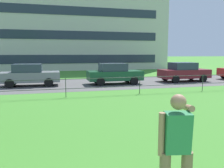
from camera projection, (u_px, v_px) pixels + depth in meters
street_strip at (61, 85)px, 17.11m from camera, size 80.00×7.12×0.01m
park_fence at (66, 85)px, 12.07m from camera, size 32.83×0.04×1.00m
person_thrower at (176, 148)px, 3.34m from camera, size 0.63×0.74×1.72m
car_grey_center at (30, 75)px, 16.30m from camera, size 4.03×1.86×1.54m
car_dark_green_right at (114, 74)px, 17.34m from camera, size 4.02×1.85×1.54m
car_maroon_left at (184, 72)px, 18.95m from camera, size 4.02×1.86×1.54m
apartment_building_background at (76, 5)px, 34.82m from camera, size 25.21×11.13×18.68m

